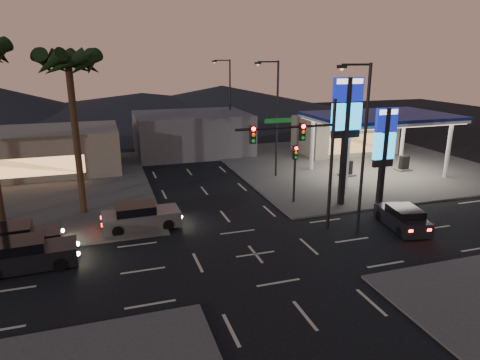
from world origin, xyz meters
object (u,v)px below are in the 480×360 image
object	(u,v)px
suv_station	(402,218)
gas_station	(381,119)
traffic_signal_mast	(306,148)
car_lane_b_front	(140,217)
car_lane_a_front	(27,255)
pylon_sign_short	(384,142)
pylon_sign_tall	(346,117)
car_lane_b_mid	(14,240)

from	to	relation	value
suv_station	gas_station	bearing A→B (deg)	62.02
traffic_signal_mast	car_lane_b_front	world-z (taller)	traffic_signal_mast
car_lane_a_front	suv_station	xyz separation A→B (m)	(21.49, -1.44, -0.07)
pylon_sign_short	car_lane_b_front	size ratio (longest dim) A/B	1.42
traffic_signal_mast	suv_station	world-z (taller)	traffic_signal_mast
gas_station	suv_station	size ratio (longest dim) A/B	2.74
pylon_sign_tall	traffic_signal_mast	distance (m)	6.02
traffic_signal_mast	car_lane_a_front	distance (m)	15.91
pylon_sign_short	suv_station	xyz separation A→B (m)	(-1.01, -3.82, -4.00)
traffic_signal_mast	car_lane_a_front	xyz separation A→B (m)	(-15.26, 0.13, -4.50)
car_lane_b_front	suv_station	world-z (taller)	car_lane_b_front
car_lane_b_mid	suv_station	world-z (taller)	car_lane_b_mid
car_lane_a_front	pylon_sign_tall	bearing A→B (deg)	9.60
pylon_sign_tall	gas_station	bearing A→B (deg)	40.91
car_lane_a_front	gas_station	bearing A→B (deg)	19.76
car_lane_b_mid	car_lane_a_front	bearing A→B (deg)	-67.54
pylon_sign_short	suv_station	distance (m)	5.62
pylon_sign_tall	car_lane_b_mid	size ratio (longest dim) A/B	1.84
pylon_sign_short	gas_station	bearing A→B (deg)	56.31
suv_station	traffic_signal_mast	bearing A→B (deg)	168.15
car_lane_b_front	pylon_sign_short	bearing A→B (deg)	-4.13
gas_station	suv_station	bearing A→B (deg)	-117.98
traffic_signal_mast	car_lane_b_mid	xyz separation A→B (m)	(-16.16, 2.30, -4.50)
gas_station	car_lane_b_front	xyz separation A→B (m)	(-21.57, -6.30, -4.35)
pylon_sign_tall	pylon_sign_short	bearing A→B (deg)	-21.80
pylon_sign_tall	car_lane_b_front	world-z (taller)	pylon_sign_tall
traffic_signal_mast	car_lane_b_front	size ratio (longest dim) A/B	1.63
car_lane_b_front	car_lane_b_mid	size ratio (longest dim) A/B	1.01
pylon_sign_tall	car_lane_b_mid	bearing A→B (deg)	-176.69
gas_station	car_lane_a_front	distance (m)	29.55
pylon_sign_tall	traffic_signal_mast	size ratio (longest dim) A/B	1.12
pylon_sign_tall	car_lane_b_front	distance (m)	15.17
pylon_sign_short	suv_station	bearing A→B (deg)	-104.85
pylon_sign_short	car_lane_a_front	bearing A→B (deg)	-173.96
pylon_sign_short	car_lane_b_front	world-z (taller)	pylon_sign_short
car_lane_b_front	suv_station	distance (m)	16.35
car_lane_b_front	suv_station	xyz separation A→B (m)	(15.56, -5.01, -0.08)
gas_station	traffic_signal_mast	size ratio (longest dim) A/B	1.53
gas_station	traffic_signal_mast	world-z (taller)	traffic_signal_mast
pylon_sign_tall	car_lane_b_front	xyz separation A→B (m)	(-14.07, 0.20, -5.66)
car_lane_b_mid	pylon_sign_short	bearing A→B (deg)	0.51
pylon_sign_short	car_lane_a_front	size ratio (longest dim) A/B	1.44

